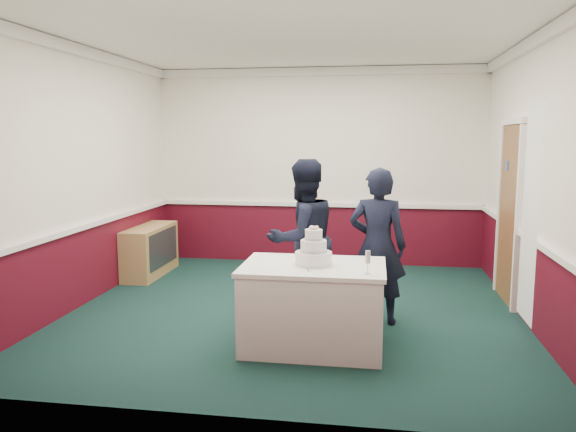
# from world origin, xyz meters

# --- Properties ---
(ground) EXTENTS (5.00, 5.00, 0.00)m
(ground) POSITION_xyz_m (0.00, 0.00, 0.00)
(ground) COLOR #132E29
(ground) RESTS_ON ground
(room_shell) EXTENTS (5.00, 5.00, 3.00)m
(room_shell) POSITION_xyz_m (0.08, 0.61, 1.97)
(room_shell) COLOR white
(room_shell) RESTS_ON ground
(sideboard) EXTENTS (0.41, 1.20, 0.70)m
(sideboard) POSITION_xyz_m (-2.28, 1.33, 0.35)
(sideboard) COLOR tan
(sideboard) RESTS_ON ground
(cake_table) EXTENTS (1.32, 0.92, 0.79)m
(cake_table) POSITION_xyz_m (0.33, -1.07, 0.40)
(cake_table) COLOR white
(cake_table) RESTS_ON ground
(wedding_cake) EXTENTS (0.35, 0.35, 0.36)m
(wedding_cake) POSITION_xyz_m (0.33, -1.07, 0.90)
(wedding_cake) COLOR white
(wedding_cake) RESTS_ON cake_table
(cake_knife) EXTENTS (0.07, 0.22, 0.00)m
(cake_knife) POSITION_xyz_m (0.30, -1.27, 0.79)
(cake_knife) COLOR silver
(cake_knife) RESTS_ON cake_table
(champagne_flute) EXTENTS (0.05, 0.05, 0.21)m
(champagne_flute) POSITION_xyz_m (0.83, -1.35, 0.93)
(champagne_flute) COLOR silver
(champagne_flute) RESTS_ON cake_table
(person_man) EXTENTS (1.07, 1.04, 1.73)m
(person_man) POSITION_xyz_m (0.12, -0.22, 0.87)
(person_man) COLOR black
(person_man) RESTS_ON ground
(person_woman) EXTENTS (0.65, 0.47, 1.65)m
(person_woman) POSITION_xyz_m (0.92, -0.26, 0.83)
(person_woman) COLOR black
(person_woman) RESTS_ON ground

